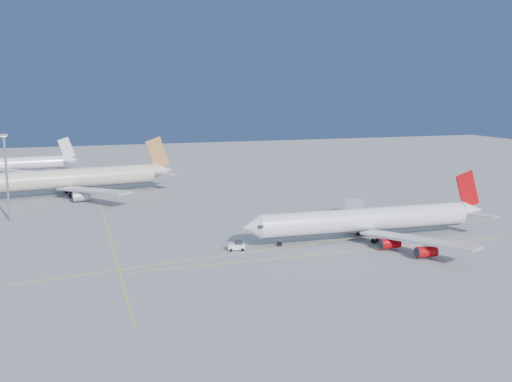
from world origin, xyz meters
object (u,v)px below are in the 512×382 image
object	(u,v)px
airliner_etihad	(71,178)
pushback_tug	(237,246)
airliner_virgin	(370,220)
light_mast	(6,170)
airliner_third	(8,164)

from	to	relation	value
airliner_etihad	pushback_tug	bearing A→B (deg)	-75.71
airliner_virgin	airliner_etihad	distance (m)	104.14
light_mast	airliner_etihad	bearing A→B (deg)	65.32
light_mast	airliner_third	bearing A→B (deg)	95.33
airliner_virgin	pushback_tug	size ratio (longest dim) A/B	15.78
airliner_etihad	airliner_virgin	bearing A→B (deg)	-59.20
pushback_tug	airliner_third	bearing A→B (deg)	121.17
airliner_etihad	airliner_third	distance (m)	60.67
airliner_etihad	light_mast	xyz separation A→B (m)	(-15.99, -34.80, 8.04)
airliner_etihad	light_mast	bearing A→B (deg)	-123.10
airliner_virgin	pushback_tug	xyz separation A→B (m)	(-32.27, 0.43, -3.62)
airliner_virgin	light_mast	distance (m)	94.26
airliner_third	light_mast	xyz separation A→B (m)	(8.43, -90.32, 9.13)
pushback_tug	light_mast	bearing A→B (deg)	145.53
airliner_etihad	pushback_tug	world-z (taller)	airliner_etihad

